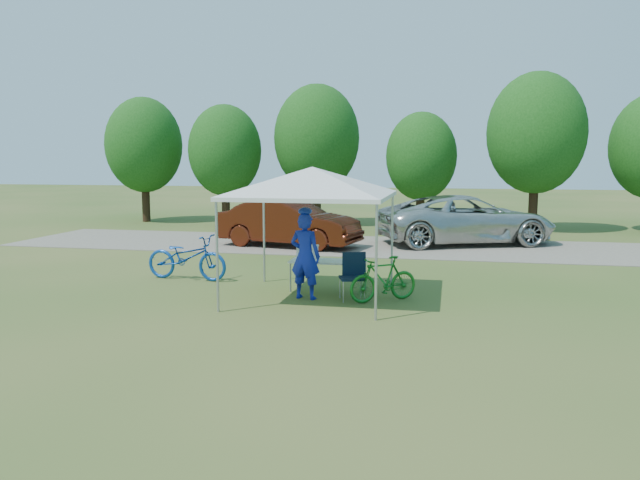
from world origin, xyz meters
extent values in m
plane|color=#2D5119|center=(0.00, 0.00, 0.00)|extent=(100.00, 100.00, 0.00)
cube|color=gray|center=(0.00, 8.00, 0.01)|extent=(24.00, 5.00, 0.02)
cylinder|color=#A5A5AA|center=(-1.50, -1.50, 1.05)|extent=(0.05, 0.05, 2.10)
cylinder|color=#A5A5AA|center=(1.50, -1.50, 1.05)|extent=(0.05, 0.05, 2.10)
cylinder|color=#A5A5AA|center=(-1.50, 1.50, 1.05)|extent=(0.05, 0.05, 2.10)
cylinder|color=#A5A5AA|center=(1.50, 1.50, 1.05)|extent=(0.05, 0.05, 2.10)
cube|color=silver|center=(0.00, 0.00, 2.14)|extent=(3.15, 3.15, 0.08)
pyramid|color=silver|center=(0.00, 0.00, 2.73)|extent=(4.53, 4.53, 0.55)
cylinder|color=#382314|center=(-11.00, 14.00, 0.94)|extent=(0.36, 0.36, 1.89)
ellipsoid|color=#144711|center=(-11.00, 14.00, 3.51)|extent=(3.46, 3.46, 4.32)
cylinder|color=#382314|center=(-7.00, 13.70, 0.88)|extent=(0.36, 0.36, 1.75)
ellipsoid|color=#144711|center=(-7.00, 13.70, 3.25)|extent=(3.20, 3.20, 4.00)
cylinder|color=#382314|center=(-3.00, 14.30, 1.01)|extent=(0.36, 0.36, 2.03)
ellipsoid|color=#144711|center=(-3.00, 14.30, 3.77)|extent=(3.71, 3.71, 4.64)
cylinder|color=#382314|center=(1.50, 14.10, 0.80)|extent=(0.36, 0.36, 1.61)
ellipsoid|color=#144711|center=(1.50, 14.10, 2.99)|extent=(2.94, 2.94, 3.68)
cylinder|color=#382314|center=(6.00, 13.80, 1.05)|extent=(0.36, 0.36, 2.10)
ellipsoid|color=#144711|center=(6.00, 13.80, 3.90)|extent=(3.84, 3.84, 4.80)
cube|color=white|center=(0.18, 0.80, 0.66)|extent=(1.65, 0.69, 0.04)
cylinder|color=#A5A5AA|center=(-0.60, 0.50, 0.32)|extent=(0.04, 0.04, 0.64)
cylinder|color=#A5A5AA|center=(0.96, 0.50, 0.32)|extent=(0.04, 0.04, 0.64)
cylinder|color=#A5A5AA|center=(-0.60, 1.09, 0.32)|extent=(0.04, 0.04, 0.64)
cylinder|color=#A5A5AA|center=(0.96, 1.09, 0.32)|extent=(0.04, 0.04, 0.64)
cube|color=black|center=(0.83, 0.01, 0.46)|extent=(0.62, 0.62, 0.04)
cube|color=black|center=(0.83, 0.25, 0.72)|extent=(0.48, 0.20, 0.49)
cylinder|color=#A5A5AA|center=(0.61, -0.20, 0.22)|extent=(0.02, 0.02, 0.44)
cylinder|color=#A5A5AA|center=(1.05, -0.20, 0.22)|extent=(0.02, 0.02, 0.44)
cylinder|color=#A5A5AA|center=(0.61, 0.23, 0.22)|extent=(0.02, 0.02, 0.44)
cylinder|color=#A5A5AA|center=(1.05, 0.23, 0.22)|extent=(0.02, 0.02, 0.44)
cube|color=white|center=(-0.29, 0.80, 0.82)|extent=(0.43, 0.29, 0.29)
cube|color=white|center=(-0.29, 0.80, 0.98)|extent=(0.45, 0.30, 0.04)
cylinder|color=gold|center=(0.60, 0.75, 0.71)|extent=(0.08, 0.08, 0.06)
imported|color=#1422A5|center=(-0.14, -0.05, 0.89)|extent=(0.73, 0.55, 1.79)
imported|color=#11439A|center=(-3.40, 1.36, 0.55)|extent=(2.14, 0.92, 1.09)
imported|color=#17681D|center=(1.47, 0.03, 0.46)|extent=(1.49, 1.27, 0.92)
imported|color=beige|center=(3.29, 9.17, 0.84)|extent=(6.52, 4.72, 1.65)
imported|color=#4B190C|center=(-2.43, 7.32, 0.79)|extent=(4.93, 2.55, 1.55)
camera|label=1|loc=(2.78, -12.42, 2.89)|focal=35.00mm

